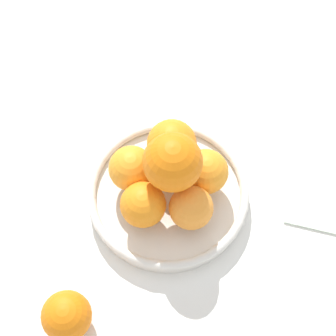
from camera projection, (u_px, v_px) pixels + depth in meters
ground_plane at (168, 199)px, 0.87m from camera, size 4.00×4.00×0.00m
fruit_bowl at (168, 194)px, 0.86m from camera, size 0.25×0.25×0.03m
orange_pile at (169, 171)px, 0.79m from camera, size 0.17×0.17×0.14m
stray_orange at (67, 316)px, 0.75m from camera, size 0.07×0.07×0.07m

